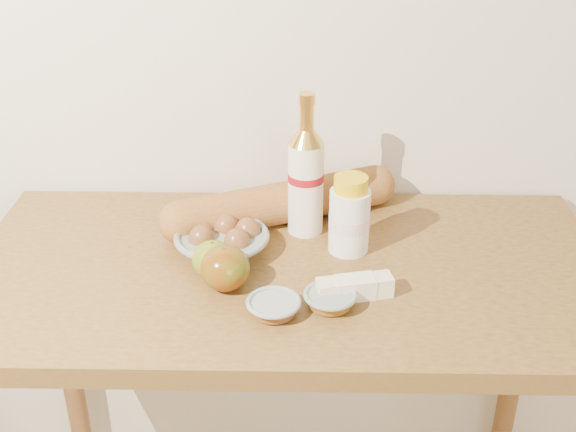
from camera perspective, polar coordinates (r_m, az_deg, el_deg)
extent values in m
cube|color=silver|center=(1.51, 0.27, 16.09)|extent=(3.50, 0.02, 2.60)
cube|color=olive|center=(1.36, 0.02, -4.60)|extent=(1.20, 0.60, 0.04)
cylinder|color=brown|center=(1.92, -16.85, -11.48)|extent=(0.05, 0.05, 0.86)
cylinder|color=brown|center=(1.91, 17.33, -11.86)|extent=(0.05, 0.05, 0.86)
cylinder|color=white|center=(1.42, 1.41, 2.21)|extent=(0.08, 0.08, 0.19)
cylinder|color=maroon|center=(1.41, 1.42, 3.12)|extent=(0.08, 0.08, 0.02)
cone|color=gold|center=(1.37, 1.46, 6.32)|extent=(0.08, 0.08, 0.03)
cylinder|color=gold|center=(1.36, 1.48, 7.88)|extent=(0.03, 0.03, 0.05)
cylinder|color=gold|center=(1.35, 1.50, 9.26)|extent=(0.04, 0.04, 0.02)
cylinder|color=white|center=(1.37, 4.86, -0.39)|extent=(0.10, 0.10, 0.13)
cylinder|color=#FFD8D5|center=(1.37, 4.86, -0.39)|extent=(0.10, 0.10, 0.03)
cylinder|color=yellow|center=(1.34, 4.99, 2.52)|extent=(0.08, 0.08, 0.03)
torus|color=gray|center=(1.38, -5.26, -1.61)|extent=(0.21, 0.21, 0.01)
ellipsoid|color=brown|center=(1.37, -6.84, -1.94)|extent=(0.06, 0.06, 0.06)
ellipsoid|color=brown|center=(1.35, -4.05, -2.23)|extent=(0.06, 0.06, 0.06)
ellipsoid|color=brown|center=(1.41, -4.89, -1.03)|extent=(0.06, 0.06, 0.06)
ellipsoid|color=brown|center=(1.41, -6.69, -1.00)|extent=(0.06, 0.06, 0.06)
ellipsoid|color=brown|center=(1.39, -3.20, -1.34)|extent=(0.06, 0.06, 0.06)
cylinder|color=#B37336|center=(1.48, -0.44, 1.06)|extent=(0.43, 0.25, 0.09)
sphere|color=#B37336|center=(1.42, -8.50, -0.49)|extent=(0.11, 0.11, 0.09)
sphere|color=#B37336|center=(1.56, 6.89, 2.44)|extent=(0.11, 0.11, 0.09)
ellipsoid|color=olive|center=(1.30, -5.94, -3.45)|extent=(0.10, 0.10, 0.07)
cylinder|color=#4A3118|center=(1.29, -6.01, -2.32)|extent=(0.01, 0.01, 0.01)
ellipsoid|color=#971508|center=(1.27, -4.98, -4.14)|extent=(0.10, 0.10, 0.08)
cylinder|color=#523B1B|center=(1.25, -5.05, -2.82)|extent=(0.01, 0.01, 0.01)
torus|color=#919E98|center=(1.21, -1.15, -6.83)|extent=(0.12, 0.12, 0.01)
cylinder|color=brown|center=(1.22, -1.14, -7.19)|extent=(0.10, 0.10, 0.02)
torus|color=gray|center=(1.23, 3.37, -6.23)|extent=(0.10, 0.10, 0.01)
cylinder|color=brown|center=(1.24, 3.35, -6.59)|extent=(0.08, 0.08, 0.02)
cube|color=#F7EABF|center=(1.26, 5.29, -5.66)|extent=(0.14, 0.06, 0.04)
cube|color=#F4E7CF|center=(1.26, 5.29, -5.66)|extent=(0.08, 0.05, 0.04)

